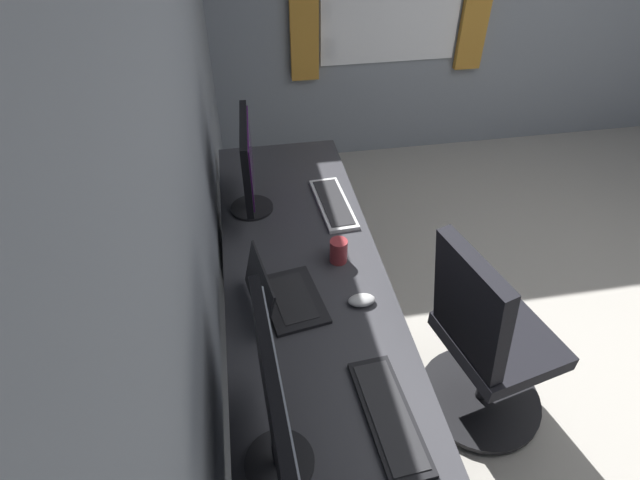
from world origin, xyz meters
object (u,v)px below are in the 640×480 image
Objects in this scene: monitor_secondary at (275,411)px; keyboard_spare at (333,204)px; keyboard_main at (389,416)px; office_chair at (484,345)px; laptop_leftmost at (280,295)px; drawer_pedestal at (291,280)px; coffee_mug at (338,250)px; mouse_main at (362,301)px; monitor_primary at (248,163)px.

keyboard_spare is at bearing -17.86° from monitor_secondary.
keyboard_main is 0.44× the size of office_chair.
keyboard_main is 1.00× the size of keyboard_spare.
keyboard_main is at bearing -152.61° from laptop_leftmost.
drawer_pedestal is 1.62× the size of keyboard_spare.
coffee_mug is (-0.39, 0.05, 0.04)m from keyboard_spare.
laptop_leftmost is 0.82× the size of keyboard_spare.
mouse_main is at bearing -33.53° from monitor_secondary.
keyboard_main is at bearing 176.45° from mouse_main.
monitor_primary is 4.09× the size of coffee_mug.
monitor_primary is 0.45m from keyboard_spare.
monitor_secondary is 1.65× the size of laptop_leftmost.
coffee_mug is at bearing 0.64° from keyboard_main.
laptop_leftmost is 0.60m from keyboard_main.
monitor_secondary is 5.11× the size of coffee_mug.
office_chair is (-0.76, -0.89, -0.52)m from monitor_primary.
keyboard_spare is at bearing -95.94° from monitor_primary.
keyboard_spare is (1.12, -0.05, 0.00)m from keyboard_main.
monitor_primary is at bearing 28.03° from mouse_main.
laptop_leftmost reaches higher than keyboard_main.
monitor_primary is at bearing 49.56° from office_chair.
office_chair is at bearing -97.88° from mouse_main.
monitor_primary is at bearing 5.47° from laptop_leftmost.
monitor_secondary is at bearing 171.95° from drawer_pedestal.
monitor_secondary is at bearing 179.64° from monitor_primary.
laptop_leftmost reaches higher than drawer_pedestal.
monitor_secondary is at bearing 162.14° from keyboard_spare.
laptop_leftmost is 0.82× the size of keyboard_main.
coffee_mug is (0.26, 0.04, 0.04)m from mouse_main.
laptop_leftmost is 0.90m from office_chair.
drawer_pedestal is at bearing 9.95° from keyboard_main.
office_chair is at bearing -61.36° from monitor_secondary.
office_chair is at bearing -130.44° from monitor_primary.
office_chair reaches higher than drawer_pedestal.
drawer_pedestal is 1.62× the size of keyboard_main.
office_chair is (0.49, -0.90, -0.54)m from monitor_secondary.
mouse_main is at bearing -171.69° from coffee_mug.
keyboard_main is at bearing 177.64° from keyboard_spare.
coffee_mug is 0.12× the size of office_chair.
keyboard_main is at bearing 126.16° from office_chair.
keyboard_spare is (1.21, -0.39, -0.26)m from monitor_secondary.
keyboard_main is (0.08, -0.34, -0.26)m from monitor_secondary.
laptop_leftmost is at bearing -6.36° from monitor_secondary.
drawer_pedestal is 0.66m from monitor_primary.
monitor_primary is (0.12, 0.15, 0.63)m from drawer_pedestal.
coffee_mug is (0.74, 0.01, 0.04)m from keyboard_main.
keyboard_main is 1.12m from keyboard_spare.
monitor_primary is at bearing 16.08° from keyboard_main.
monitor_secondary is at bearing 157.84° from coffee_mug.
drawer_pedestal is at bearing -10.04° from laptop_leftmost.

